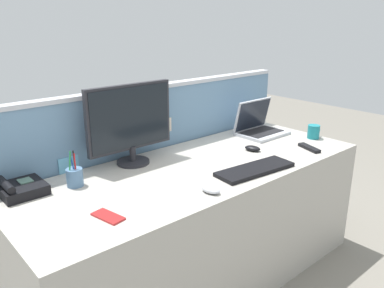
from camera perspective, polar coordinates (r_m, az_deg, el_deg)
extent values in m
plane|color=slate|center=(2.54, 0.78, -18.81)|extent=(10.00, 10.00, 0.00)
cube|color=#ADA89E|center=(2.34, 0.82, -11.65)|extent=(2.07, 0.78, 0.73)
cube|color=#6084A3|center=(2.56, -5.63, -4.33)|extent=(2.17, 0.06, 1.10)
cube|color=#B7BAC1|center=(2.40, -6.04, 8.19)|extent=(2.17, 0.07, 0.02)
cube|color=beige|center=(2.48, -3.82, 2.70)|extent=(0.09, 0.01, 0.09)
cube|color=yellow|center=(2.31, -9.66, 2.43)|extent=(0.09, 0.01, 0.07)
cube|color=yellow|center=(2.21, -13.84, 2.42)|extent=(0.10, 0.01, 0.10)
cube|color=#66ADD1|center=(2.20, -17.44, -3.12)|extent=(0.11, 0.01, 0.11)
cylinder|color=#232328|center=(2.25, -8.53, -2.58)|extent=(0.18, 0.18, 0.02)
cylinder|color=#232328|center=(2.23, -8.59, -1.37)|extent=(0.04, 0.04, 0.08)
cube|color=#232328|center=(2.18, -9.02, 3.87)|extent=(0.52, 0.03, 0.36)
cube|color=black|center=(2.17, -8.79, 3.79)|extent=(0.49, 0.01, 0.33)
cube|color=#B2B5BC|center=(2.80, 10.18, 1.51)|extent=(0.33, 0.25, 0.02)
cube|color=black|center=(2.80, 10.03, 1.77)|extent=(0.29, 0.18, 0.00)
cube|color=#B2B5BC|center=(2.82, 8.76, 4.26)|extent=(0.33, 0.06, 0.22)
cube|color=black|center=(2.82, 8.89, 4.18)|extent=(0.31, 0.05, 0.20)
cube|color=black|center=(2.02, -23.41, -6.00)|extent=(0.20, 0.20, 0.05)
cube|color=#4C6B5B|center=(2.03, -23.07, -4.93)|extent=(0.06, 0.07, 0.01)
cylinder|color=black|center=(1.98, -25.44, -5.34)|extent=(0.04, 0.18, 0.04)
cube|color=black|center=(2.14, 9.14, -3.65)|extent=(0.47, 0.20, 0.02)
ellipsoid|color=black|center=(2.45, 8.79, -0.63)|extent=(0.08, 0.11, 0.03)
ellipsoid|color=#B2B5BC|center=(1.87, 2.74, -6.62)|extent=(0.07, 0.11, 0.03)
cylinder|color=#4C7093|center=(2.01, -16.65, -4.67)|extent=(0.08, 0.08, 0.09)
cylinder|color=black|center=(1.98, -16.63, -2.95)|extent=(0.01, 0.02, 0.15)
cylinder|color=blue|center=(1.99, -16.90, -3.06)|extent=(0.02, 0.02, 0.14)
cylinder|color=#238438|center=(1.98, -17.31, -3.09)|extent=(0.03, 0.01, 0.15)
cylinder|color=red|center=(1.98, -16.58, -3.15)|extent=(0.01, 0.01, 0.13)
cube|color=#B22323|center=(1.69, -12.10, -10.24)|extent=(0.09, 0.16, 0.01)
cube|color=black|center=(2.56, 16.65, -0.54)|extent=(0.10, 0.18, 0.02)
cylinder|color=#197A84|center=(2.79, 17.22, 1.71)|extent=(0.08, 0.08, 0.09)
torus|color=#197A84|center=(2.83, 17.78, 1.90)|extent=(0.05, 0.01, 0.05)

